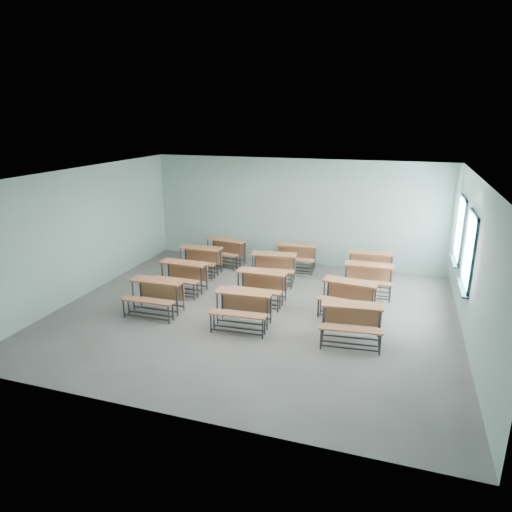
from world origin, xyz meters
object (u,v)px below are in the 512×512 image
Objects in this scene: desk_unit_r0c1 at (243,304)px; desk_unit_r1c1 at (261,282)px; desk_unit_r2c1 at (273,264)px; desk_unit_r1c2 at (349,293)px; desk_unit_r3c1 at (295,253)px; desk_unit_r0c2 at (352,318)px; desk_unit_r0c0 at (156,292)px; desk_unit_r3c0 at (224,248)px; desk_unit_r2c2 at (368,275)px; desk_unit_r1c0 at (182,272)px; desk_unit_r3c2 at (371,262)px; desk_unit_r2c0 at (199,257)px.

desk_unit_r0c1 is 1.40m from desk_unit_r1c1.
desk_unit_r1c2 is at bearing -41.56° from desk_unit_r2c1.
desk_unit_r0c1 is at bearing -97.06° from desk_unit_r3c1.
desk_unit_r0c2 is at bearing -30.83° from desk_unit_r1c1.
desk_unit_r3c0 is at bearing 86.29° from desk_unit_r0c0.
desk_unit_r2c1 is 1.03× the size of desk_unit_r3c1.
desk_unit_r1c1 is 0.99× the size of desk_unit_r2c2.
desk_unit_r2c1 is at bearing 175.40° from desk_unit_r2c2.
desk_unit_r1c0 is 0.94× the size of desk_unit_r1c2.
desk_unit_r2c2 is (4.57, 2.71, 0.00)m from desk_unit_r0c0.
desk_unit_r1c0 is at bearing -156.40° from desk_unit_r3c2.
desk_unit_r1c2 is at bearing -58.81° from desk_unit_r3c1.
desk_unit_r1c2 is 1.03× the size of desk_unit_r3c1.
desk_unit_r1c1 is 0.94× the size of desk_unit_r1c2.
desk_unit_r2c0 is at bearing 92.67° from desk_unit_r0c0.
desk_unit_r3c1 is at bearing 22.23° from desk_unit_r2c0.
desk_unit_r1c0 is 2.49m from desk_unit_r2c1.
desk_unit_r1c1 is at bearing -152.35° from desk_unit_r2c2.
desk_unit_r0c1 and desk_unit_r1c2 have the same top height.
desk_unit_r3c2 is (0.08, 3.84, 0.00)m from desk_unit_r0c2.
desk_unit_r2c0 is 4.84m from desk_unit_r3c2.
desk_unit_r2c2 is at bearing 45.60° from desk_unit_r0c1.
desk_unit_r1c0 is at bearing 156.75° from desk_unit_r0c2.
desk_unit_r0c2 and desk_unit_r1c0 have the same top height.
desk_unit_r1c0 and desk_unit_r1c2 have the same top height.
desk_unit_r1c0 and desk_unit_r2c0 have the same top height.
desk_unit_r3c1 is (0.23, 2.62, 0.00)m from desk_unit_r1c1.
desk_unit_r0c2 is 3.84m from desk_unit_r3c2.
desk_unit_r2c2 is 0.97× the size of desk_unit_r3c1.
desk_unit_r3c1 is at bearing 58.11° from desk_unit_r0c0.
desk_unit_r2c1 is (2.01, 2.84, 0.00)m from desk_unit_r0c0.
desk_unit_r3c1 is at bearing 10.48° from desk_unit_r3c0.
desk_unit_r0c1 is 0.99× the size of desk_unit_r3c2.
desk_unit_r0c2 is 1.05× the size of desk_unit_r1c1.
desk_unit_r1c1 is 3.18m from desk_unit_r3c0.
desk_unit_r0c0 and desk_unit_r1c1 have the same top height.
desk_unit_r2c1 is (-0.11, 1.50, 0.00)m from desk_unit_r1c1.
desk_unit_r3c2 is at bearing 45.02° from desk_unit_r1c1.
desk_unit_r2c0 and desk_unit_r3c1 have the same top height.
desk_unit_r2c1 is (2.04, 1.44, 0.00)m from desk_unit_r1c0.
desk_unit_r1c0 is (-2.18, 1.46, 0.00)m from desk_unit_r0c1.
desk_unit_r1c0 and desk_unit_r1c1 have the same top height.
desk_unit_r0c2 is at bearing -16.58° from desk_unit_r1c0.
desk_unit_r3c1 is at bearing 65.93° from desk_unit_r2c1.
desk_unit_r0c0 and desk_unit_r3c2 have the same top height.
desk_unit_r2c0 is (-2.34, 2.87, 0.00)m from desk_unit_r0c1.
desk_unit_r0c2 is (4.47, -0.03, 0.00)m from desk_unit_r0c0.
desk_unit_r0c2 is 5.45m from desk_unit_r2c0.
desk_unit_r1c1 is at bearing -92.69° from desk_unit_r2c1.
desk_unit_r3c0 is at bearing 86.52° from desk_unit_r1c0.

